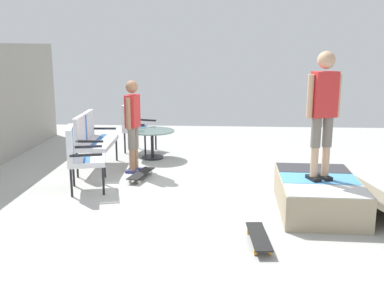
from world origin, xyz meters
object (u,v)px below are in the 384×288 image
Objects in this scene: patio_table at (152,139)px; person_skater at (323,106)px; patio_chair_near_house at (135,123)px; skate_ramp at (321,194)px; patio_chair_by_wall at (79,153)px; skateboard_spare at (259,237)px; skateboard_by_bench at (141,174)px; patio_bench at (91,136)px; person_watching at (133,120)px.

patio_table is 4.04m from person_skater.
skate_ramp is at bearing -136.66° from patio_chair_near_house.
skateboard_spare is at bearing -123.95° from patio_chair_by_wall.
patio_chair_by_wall is (0.64, 3.55, 0.38)m from skate_ramp.
patio_chair_by_wall is at bearing 172.47° from patio_chair_near_house.
patio_bench is at bearing 59.58° from skateboard_by_bench.
person_skater reaches higher than skateboard_by_bench.
person_watching is 0.98m from skateboard_by_bench.
person_skater reaches higher than patio_table.
patio_table is (-0.60, -0.45, -0.21)m from patio_chair_near_house.
patio_chair_by_wall is 0.60× the size of person_skater.
person_skater is 2.06× the size of skateboard_by_bench.
patio_table reaches higher than skateboard_spare.
skateboard_by_bench is 3.06m from skateboard_spare.
skateboard_by_bench is at bearing 63.57° from skate_ramp.
person_skater reaches higher than skateboard_spare.
patio_bench and patio_chair_by_wall have the same top height.
patio_bench is 1.25× the size of patio_chair_by_wall.
skateboard_spare is at bearing 140.34° from skate_ramp.
skate_ramp is at bearing -135.42° from patio_table.
skateboard_by_bench is (1.35, 2.72, -0.15)m from skate_ramp.
skate_ramp reaches higher than skateboard_spare.
patio_chair_by_wall is at bearing 159.32° from patio_table.
patio_chair_near_house is 1.13× the size of patio_table.
patio_bench is at bearing 158.94° from patio_chair_near_house.
skateboard_by_bench is at bearing -49.04° from patio_chair_by_wall.
skate_ramp is at bearing -42.19° from person_skater.
patio_chair_by_wall is at bearing 150.91° from person_watching.
patio_chair_near_house is at bearing 26.61° from skateboard_spare.
patio_bench reaches higher than skateboard_by_bench.
patio_table is (2.78, 2.74, 0.17)m from skate_ramp.
patio_chair_near_house is 0.60× the size of person_skater.
patio_bench is at bearing 61.49° from person_skater.
person_watching is (1.12, -0.62, 0.34)m from patio_chair_by_wall.
person_skater is at bearing -122.28° from person_watching.
person_watching is at bearing -170.74° from patio_chair_near_house.
patio_chair_near_house reaches higher than patio_table.
person_skater is at bearing 137.81° from skate_ramp.
person_skater is 1.95m from skateboard_spare.
person_skater reaches higher than patio_chair_by_wall.
person_skater is at bearing -39.53° from skateboard_spare.
patio_chair_by_wall is 2.30m from patio_table.
skate_ramp is 4.23m from patio_bench.
patio_chair_near_house is 1.26× the size of skateboard_spare.
skate_ramp is at bearing -117.54° from patio_bench.
patio_bench is 1.32m from patio_chair_by_wall.
patio_table is (0.83, -1.00, -0.21)m from patio_bench.
person_watching is at bearing 26.07° from skateboard_by_bench.
patio_chair_by_wall is at bearing 56.05° from skateboard_spare.
skateboard_by_bench is (1.41, 2.67, -1.37)m from person_skater.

